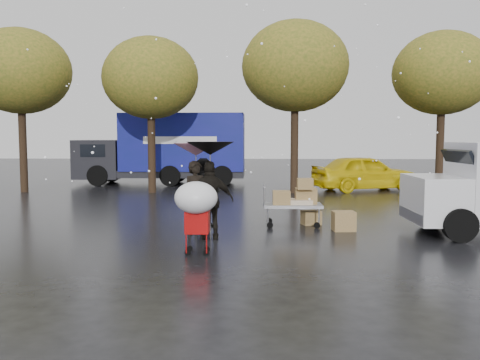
{
  "coord_description": "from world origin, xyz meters",
  "views": [
    {
      "loc": [
        0.93,
        -11.26,
        2.31
      ],
      "look_at": [
        0.52,
        1.0,
        1.29
      ],
      "focal_mm": 38.0,
      "sensor_mm": 36.0,
      "label": 1
    }
  ],
  "objects_px": {
    "shopping_cart": "(196,202)",
    "person_black": "(210,200)",
    "person_pink": "(196,197)",
    "vendor_cart": "(296,199)",
    "yellow_taxi": "(364,173)",
    "blue_truck": "(167,149)"
  },
  "relations": [
    {
      "from": "blue_truck",
      "to": "yellow_taxi",
      "type": "xyz_separation_m",
      "value": [
        9.18,
        -2.88,
        -0.97
      ]
    },
    {
      "from": "person_black",
      "to": "blue_truck",
      "type": "bearing_deg",
      "value": -79.69
    },
    {
      "from": "person_black",
      "to": "blue_truck",
      "type": "height_order",
      "value": "blue_truck"
    },
    {
      "from": "person_pink",
      "to": "yellow_taxi",
      "type": "xyz_separation_m",
      "value": [
        6.17,
        10.24,
        -0.09
      ]
    },
    {
      "from": "person_black",
      "to": "vendor_cart",
      "type": "bearing_deg",
      "value": -143.53
    },
    {
      "from": "person_pink",
      "to": "vendor_cart",
      "type": "relative_size",
      "value": 1.16
    },
    {
      "from": "person_black",
      "to": "yellow_taxi",
      "type": "distance_m",
      "value": 12.32
    },
    {
      "from": "vendor_cart",
      "to": "blue_truck",
      "type": "distance_m",
      "value": 13.27
    },
    {
      "from": "blue_truck",
      "to": "person_black",
      "type": "bearing_deg",
      "value": -76.06
    },
    {
      "from": "shopping_cart",
      "to": "blue_truck",
      "type": "bearing_deg",
      "value": 102.05
    },
    {
      "from": "person_black",
      "to": "yellow_taxi",
      "type": "relative_size",
      "value": 0.39
    },
    {
      "from": "shopping_cart",
      "to": "yellow_taxi",
      "type": "relative_size",
      "value": 0.32
    },
    {
      "from": "shopping_cart",
      "to": "yellow_taxi",
      "type": "distance_m",
      "value": 13.85
    },
    {
      "from": "person_black",
      "to": "shopping_cart",
      "type": "xyz_separation_m",
      "value": [
        -0.13,
        -1.64,
        0.17
      ]
    },
    {
      "from": "person_pink",
      "to": "shopping_cart",
      "type": "bearing_deg",
      "value": -115.0
    },
    {
      "from": "person_pink",
      "to": "blue_truck",
      "type": "xyz_separation_m",
      "value": [
        -3.02,
        13.12,
        0.88
      ]
    },
    {
      "from": "person_pink",
      "to": "vendor_cart",
      "type": "xyz_separation_m",
      "value": [
        2.48,
        1.09,
        -0.15
      ]
    },
    {
      "from": "person_black",
      "to": "yellow_taxi",
      "type": "bearing_deg",
      "value": -121.51
    },
    {
      "from": "shopping_cart",
      "to": "person_black",
      "type": "bearing_deg",
      "value": 85.58
    },
    {
      "from": "shopping_cart",
      "to": "blue_truck",
      "type": "distance_m",
      "value": 15.78
    },
    {
      "from": "vendor_cart",
      "to": "blue_truck",
      "type": "bearing_deg",
      "value": 114.56
    },
    {
      "from": "vendor_cart",
      "to": "yellow_taxi",
      "type": "height_order",
      "value": "yellow_taxi"
    }
  ]
}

